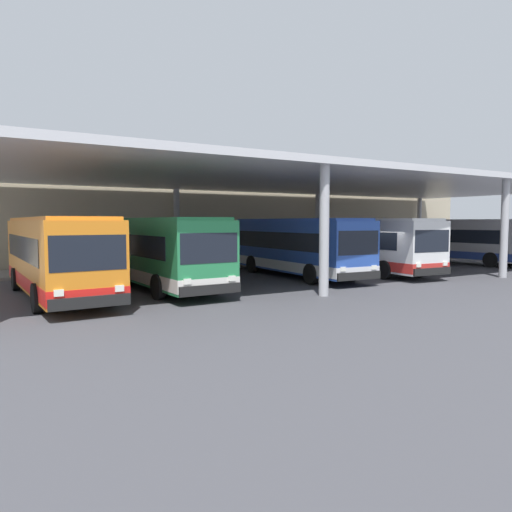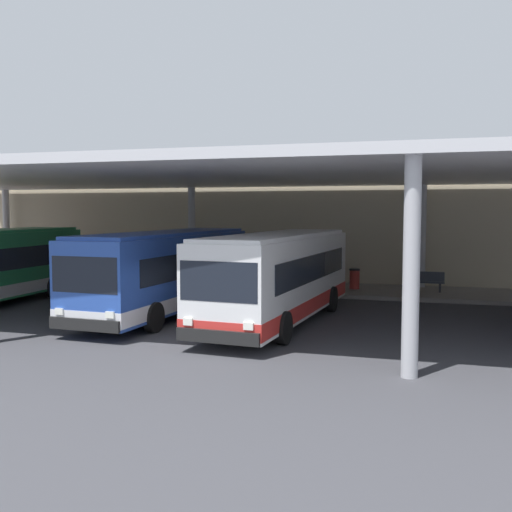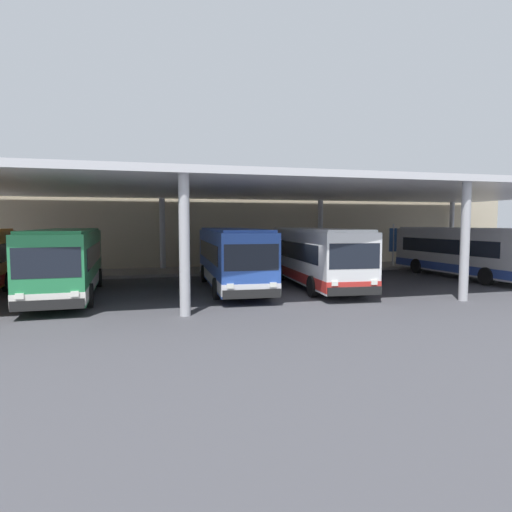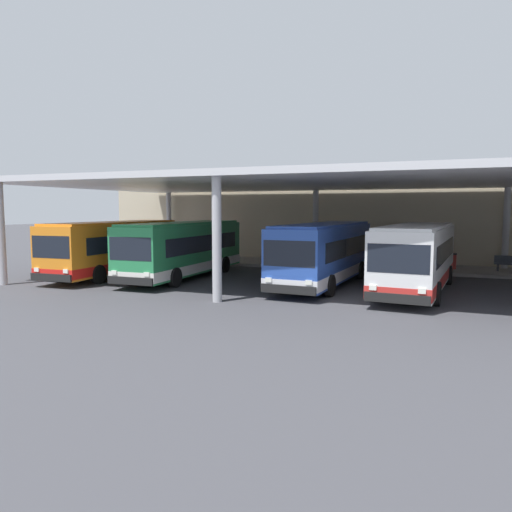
% 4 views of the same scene
% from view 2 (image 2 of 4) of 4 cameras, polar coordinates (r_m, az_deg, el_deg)
% --- Properties ---
extents(ground_plane, '(200.00, 200.00, 0.00)m').
position_cam_2_polar(ground_plane, '(18.38, -4.83, -8.05)').
color(ground_plane, '#3D3D42').
extents(platform_kerb, '(42.00, 4.50, 0.18)m').
position_cam_2_polar(platform_kerb, '(29.46, 3.57, -3.15)').
color(platform_kerb, gray).
rests_on(platform_kerb, ground).
extents(station_building_facade, '(48.00, 1.60, 6.56)m').
position_cam_2_polar(station_building_facade, '(32.38, 4.90, 3.19)').
color(station_building_facade, '#C1B293').
rests_on(station_building_facade, ground).
extents(canopy_shelter, '(40.00, 17.00, 5.55)m').
position_cam_2_polar(canopy_shelter, '(23.20, 0.11, 7.75)').
color(canopy_shelter, silver).
rests_on(canopy_shelter, ground).
extents(bus_middle_bay, '(3.08, 10.64, 3.17)m').
position_cam_2_polar(bus_middle_bay, '(22.70, -8.66, -1.47)').
color(bus_middle_bay, '#284CA8').
rests_on(bus_middle_bay, ground).
extents(bus_far_bay, '(3.27, 10.68, 3.17)m').
position_cam_2_polar(bus_far_bay, '(20.74, 2.26, -1.98)').
color(bus_far_bay, white).
rests_on(bus_far_bay, ground).
extents(bench_waiting, '(1.80, 0.45, 0.92)m').
position_cam_2_polar(bench_waiting, '(28.71, 16.07, -2.36)').
color(bench_waiting, '#383D47').
rests_on(bench_waiting, platform_kerb).
extents(trash_bin, '(0.52, 0.52, 0.98)m').
position_cam_2_polar(trash_bin, '(28.85, 9.56, -2.19)').
color(trash_bin, maroon).
rests_on(trash_bin, platform_kerb).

